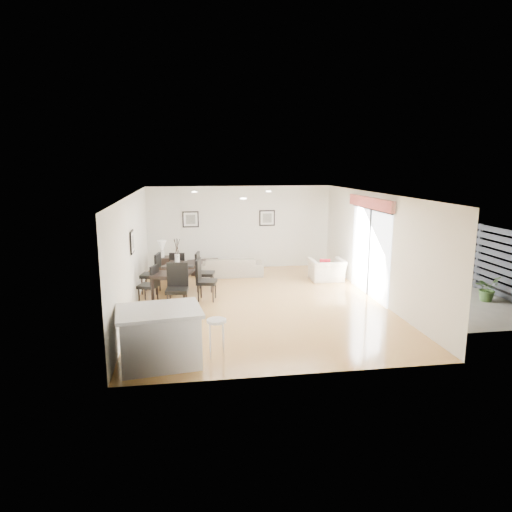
{
  "coord_description": "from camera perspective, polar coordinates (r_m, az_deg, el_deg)",
  "views": [
    {
      "loc": [
        -1.7,
        -10.79,
        3.4
      ],
      "look_at": [
        -0.01,
        0.4,
        1.11
      ],
      "focal_mm": 32.0,
      "sensor_mm": 36.0,
      "label": 1
    }
  ],
  "objects": [
    {
      "name": "sliding_door",
      "position": [
        12.15,
        14.05,
        2.88
      ],
      "size": [
        0.12,
        2.7,
        2.57
      ],
      "color": "white",
      "rests_on": "wall_right"
    },
    {
      "name": "sofa",
      "position": [
        14.1,
        -3.22,
        -1.33
      ],
      "size": [
        2.01,
        0.85,
        0.58
      ],
      "primitive_type": "imported",
      "rotation": [
        0.0,
        0.0,
        3.1
      ],
      "color": "#9C957E",
      "rests_on": "ground"
    },
    {
      "name": "wall_left",
      "position": [
        11.06,
        -15.19,
        0.34
      ],
      "size": [
        0.04,
        8.0,
        2.7
      ],
      "primitive_type": "cube",
      "color": "white",
      "rests_on": "ground"
    },
    {
      "name": "courtyard_plant_a",
      "position": [
        12.9,
        26.92,
        -3.63
      ],
      "size": [
        0.74,
        0.7,
        0.65
      ],
      "primitive_type": "imported",
      "rotation": [
        0.0,
        0.0,
        0.4
      ],
      "color": "#395625",
      "rests_on": "ground"
    },
    {
      "name": "wall_back",
      "position": [
        15.02,
        -2.02,
        3.59
      ],
      "size": [
        6.0,
        0.04,
        2.7
      ],
      "primitive_type": "cube",
      "color": "white",
      "rests_on": "ground"
    },
    {
      "name": "dining_chair_efar",
      "position": [
        12.46,
        -6.78,
        -1.68
      ],
      "size": [
        0.56,
        0.56,
        1.05
      ],
      "rotation": [
        0.0,
        0.0,
        1.37
      ],
      "color": "black",
      "rests_on": "ground"
    },
    {
      "name": "side_table",
      "position": [
        14.01,
        -11.55,
        -1.46
      ],
      "size": [
        0.53,
        0.53,
        0.66
      ],
      "primitive_type": "cube",
      "rotation": [
        0.0,
        0.0,
        0.08
      ],
      "color": "black",
      "rests_on": "ground"
    },
    {
      "name": "coffee_table",
      "position": [
        14.56,
        -6.43,
        -1.34
      ],
      "size": [
        1.08,
        0.76,
        0.4
      ],
      "primitive_type": "cube",
      "rotation": [
        0.0,
        0.0,
        0.18
      ],
      "color": "black",
      "rests_on": "ground"
    },
    {
      "name": "bar_stool",
      "position": [
        8.06,
        -4.95,
        -8.61
      ],
      "size": [
        0.34,
        0.34,
        0.75
      ],
      "color": "white",
      "rests_on": "ground"
    },
    {
      "name": "dining_chair_foot",
      "position": [
        13.11,
        -9.72,
        -1.34
      ],
      "size": [
        0.5,
        0.5,
        0.96
      ],
      "rotation": [
        0.0,
        0.0,
        2.97
      ],
      "color": "black",
      "rests_on": "ground"
    },
    {
      "name": "dining_chair_head",
      "position": [
        10.91,
        -9.81,
        -3.48
      ],
      "size": [
        0.55,
        0.55,
        1.12
      ],
      "rotation": [
        0.0,
        0.0,
        -0.09
      ],
      "color": "black",
      "rests_on": "ground"
    },
    {
      "name": "cushion",
      "position": [
        13.51,
        8.62,
        -1.02
      ],
      "size": [
        0.31,
        0.14,
        0.3
      ],
      "primitive_type": "cube",
      "rotation": [
        0.0,
        0.0,
        2.99
      ],
      "color": "maroon",
      "rests_on": "armchair"
    },
    {
      "name": "framed_print_back_right",
      "position": [
        15.09,
        1.39,
        4.77
      ],
      "size": [
        0.52,
        0.04,
        0.52
      ],
      "color": "black",
      "rests_on": "wall_back"
    },
    {
      "name": "kitchen_island",
      "position": [
        8.11,
        -11.93,
        -9.78
      ],
      "size": [
        1.54,
        1.26,
        0.99
      ],
      "rotation": [
        0.0,
        0.0,
        0.13
      ],
      "color": "silver",
      "rests_on": "ground"
    },
    {
      "name": "dining_chair_enear",
      "position": [
        11.58,
        -6.63,
        -2.67
      ],
      "size": [
        0.57,
        0.57,
        1.06
      ],
      "rotation": [
        0.0,
        0.0,
        1.36
      ],
      "color": "black",
      "rests_on": "ground"
    },
    {
      "name": "dining_table",
      "position": [
        11.98,
        -9.77,
        -1.85
      ],
      "size": [
        1.35,
        1.99,
        0.76
      ],
      "rotation": [
        0.0,
        0.0,
        -0.26
      ],
      "color": "black",
      "rests_on": "ground"
    },
    {
      "name": "courtyard_plant_b",
      "position": [
        14.32,
        22.37,
        -1.84
      ],
      "size": [
        0.41,
        0.41,
        0.65
      ],
      "primitive_type": "imported",
      "rotation": [
        0.0,
        0.0,
        -0.13
      ],
      "color": "#395625",
      "rests_on": "ground"
    },
    {
      "name": "table_lamp",
      "position": [
        13.88,
        -11.66,
        1.17
      ],
      "size": [
        0.26,
        0.26,
        0.5
      ],
      "color": "white",
      "rests_on": "side_table"
    },
    {
      "name": "framed_print_back_left",
      "position": [
        14.86,
        -8.18,
        4.56
      ],
      "size": [
        0.52,
        0.04,
        0.52
      ],
      "color": "black",
      "rests_on": "wall_back"
    },
    {
      "name": "ground",
      "position": [
        11.44,
        0.35,
        -5.86
      ],
      "size": [
        8.0,
        8.0,
        0.0
      ],
      "primitive_type": "plane",
      "color": "#B7804B",
      "rests_on": "ground"
    },
    {
      "name": "wall_right",
      "position": [
        11.94,
        14.73,
        1.17
      ],
      "size": [
        0.04,
        8.0,
        2.7
      ],
      "primitive_type": "cube",
      "color": "white",
      "rests_on": "ground"
    },
    {
      "name": "dining_chair_wfar",
      "position": [
        12.46,
        -12.65,
        -1.84
      ],
      "size": [
        0.57,
        0.57,
        1.07
      ],
      "rotation": [
        0.0,
        0.0,
        -1.76
      ],
      "color": "black",
      "rests_on": "ground"
    },
    {
      "name": "courtyard",
      "position": [
        14.28,
        25.01,
        0.36
      ],
      "size": [
        6.0,
        6.0,
        2.0
      ],
      "color": "gray",
      "rests_on": "ground"
    },
    {
      "name": "ceiling",
      "position": [
        10.94,
        0.37,
        7.76
      ],
      "size": [
        6.0,
        8.0,
        0.02
      ],
      "primitive_type": "cube",
      "color": "white",
      "rests_on": "wall_back"
    },
    {
      "name": "dining_chair_wnear",
      "position": [
        11.58,
        -13.0,
        -3.18
      ],
      "size": [
        0.55,
        0.55,
        0.96
      ],
      "rotation": [
        0.0,
        0.0,
        -1.92
      ],
      "color": "black",
      "rests_on": "ground"
    },
    {
      "name": "wall_front",
      "position": [
        7.29,
        5.27,
        -4.96
      ],
      "size": [
        6.0,
        0.04,
        2.7
      ],
      "primitive_type": "cube",
      "color": "white",
      "rests_on": "ground"
    },
    {
      "name": "armchair",
      "position": [
        13.66,
        8.85,
        -1.73
      ],
      "size": [
        1.0,
        0.87,
        0.64
      ],
      "primitive_type": "imported",
      "rotation": [
        0.0,
        0.0,
        3.13
      ],
      "color": "silver",
      "rests_on": "ground"
    },
    {
      "name": "framed_print_left_wall",
      "position": [
        10.8,
        -15.23,
        1.71
      ],
      "size": [
        0.04,
        0.52,
        0.52
      ],
      "rotation": [
        0.0,
        0.0,
        1.57
      ],
      "color": "black",
      "rests_on": "wall_left"
    },
    {
      "name": "vase",
      "position": [
        11.9,
        -9.83,
        -0.0
      ],
      "size": [
        1.0,
        1.54,
        0.78
      ],
      "color": "white",
      "rests_on": "dining_table"
    }
  ]
}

